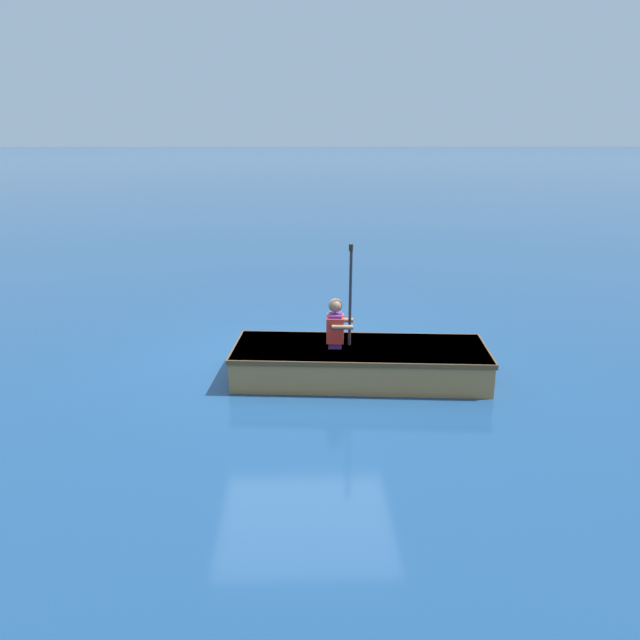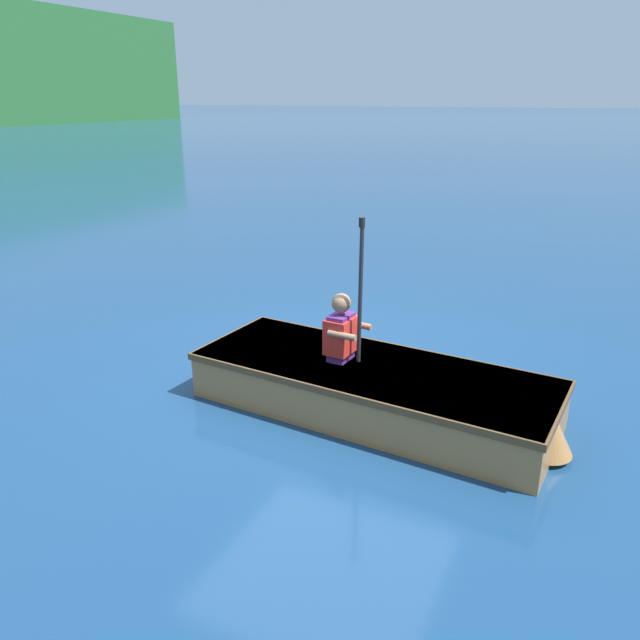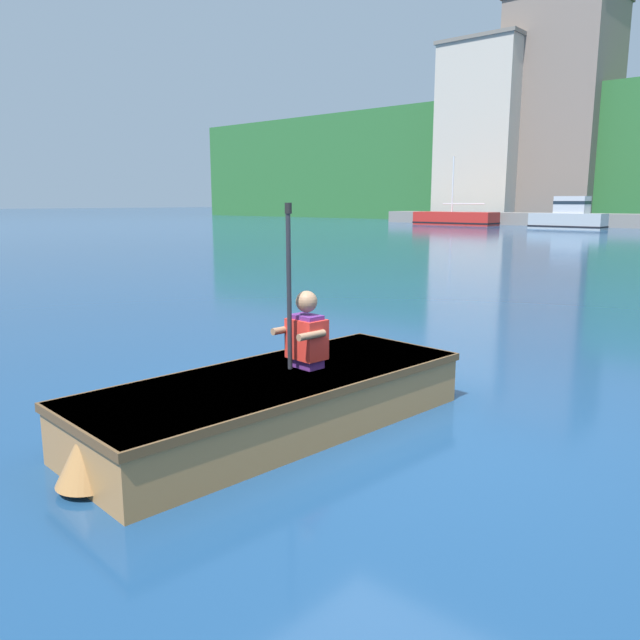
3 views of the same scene
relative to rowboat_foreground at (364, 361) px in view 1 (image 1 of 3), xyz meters
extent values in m
plane|color=navy|center=(0.60, 0.73, -0.24)|extent=(300.00, 300.00, 0.00)
cube|color=#A3703D|center=(0.00, 0.05, -0.03)|extent=(1.39, 3.19, 0.43)
cube|color=brown|center=(0.00, 0.05, 0.15)|extent=(1.43, 3.24, 0.06)
cube|color=brown|center=(0.00, 0.05, 0.14)|extent=(1.15, 2.74, 0.02)
cone|color=#A3703D|center=(-0.12, -1.44, -0.01)|extent=(0.43, 0.43, 0.38)
cube|color=#A3703D|center=(0.02, 0.28, 0.13)|extent=(1.08, 0.25, 0.03)
cube|color=#592672|center=(0.03, 0.36, 0.40)|extent=(0.25, 0.18, 0.42)
cube|color=red|center=(0.03, 0.36, 0.42)|extent=(0.31, 0.23, 0.32)
sphere|color=#997051|center=(0.03, 0.36, 0.71)|extent=(0.17, 0.17, 0.17)
cylinder|color=#997051|center=(-0.13, 0.28, 0.48)|extent=(0.08, 0.26, 0.06)
cylinder|color=#997051|center=(0.17, 0.26, 0.48)|extent=(0.08, 0.26, 0.06)
cylinder|color=#232328|center=(0.02, 0.18, 0.84)|extent=(0.04, 0.05, 1.26)
cylinder|color=black|center=(0.02, 0.18, 1.43)|extent=(0.05, 0.05, 0.08)
camera|label=1|loc=(-7.31, 0.80, 2.72)|focal=35.00mm
camera|label=2|loc=(-4.65, -1.65, 2.39)|focal=35.00mm
camera|label=3|loc=(3.25, -3.18, 1.48)|focal=35.00mm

